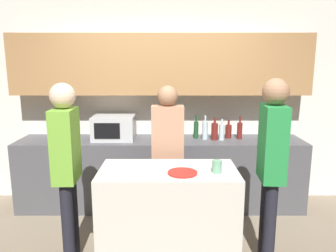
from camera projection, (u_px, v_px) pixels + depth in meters
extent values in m
cube|color=silver|center=(161.00, 100.00, 4.41)|extent=(6.40, 0.08, 2.70)
cube|color=#A37547|center=(160.00, 64.00, 4.12)|extent=(3.74, 0.32, 0.75)
cube|color=#4C4C51|center=(161.00, 173.00, 4.24)|extent=(3.60, 0.62, 0.89)
cube|color=beige|center=(168.00, 216.00, 3.04)|extent=(1.25, 0.64, 0.91)
cube|color=#B7BABC|center=(114.00, 128.00, 4.14)|extent=(0.52, 0.38, 0.30)
cube|color=black|center=(107.00, 131.00, 3.95)|extent=(0.31, 0.01, 0.19)
cube|color=black|center=(63.00, 132.00, 4.15)|extent=(0.26, 0.16, 0.18)
cube|color=black|center=(59.00, 125.00, 4.13)|extent=(0.02, 0.11, 0.01)
cube|color=black|center=(67.00, 125.00, 4.13)|extent=(0.02, 0.11, 0.01)
cylinder|color=#333D4C|center=(276.00, 135.00, 4.16)|extent=(0.14, 0.14, 0.10)
cylinder|color=#38662D|center=(277.00, 125.00, 4.13)|extent=(0.01, 0.01, 0.18)
sphere|color=#3D7A38|center=(277.00, 114.00, 4.10)|extent=(0.13, 0.13, 0.13)
cylinder|color=#194723|center=(196.00, 130.00, 4.21)|extent=(0.06, 0.06, 0.22)
cylinder|color=#194723|center=(196.00, 119.00, 4.18)|extent=(0.02, 0.02, 0.08)
cylinder|color=silver|center=(205.00, 131.00, 4.15)|extent=(0.07, 0.07, 0.22)
cylinder|color=silver|center=(205.00, 119.00, 4.12)|extent=(0.03, 0.03, 0.09)
cylinder|color=maroon|center=(214.00, 132.00, 4.12)|extent=(0.08, 0.08, 0.21)
cylinder|color=maroon|center=(215.00, 120.00, 4.09)|extent=(0.03, 0.03, 0.08)
cylinder|color=silver|center=(221.00, 132.00, 4.11)|extent=(0.07, 0.07, 0.19)
cylinder|color=silver|center=(222.00, 122.00, 4.09)|extent=(0.02, 0.02, 0.08)
cylinder|color=maroon|center=(228.00, 131.00, 4.23)|extent=(0.08, 0.08, 0.17)
cylinder|color=maroon|center=(228.00, 123.00, 4.21)|extent=(0.03, 0.03, 0.07)
cylinder|color=maroon|center=(239.00, 131.00, 4.17)|extent=(0.07, 0.07, 0.21)
cylinder|color=maroon|center=(240.00, 120.00, 4.14)|extent=(0.02, 0.02, 0.08)
cylinder|color=red|center=(182.00, 173.00, 2.84)|extent=(0.26, 0.26, 0.01)
cylinder|color=#6CA684|center=(217.00, 167.00, 2.86)|extent=(0.09, 0.09, 0.11)
cylinder|color=black|center=(72.00, 218.00, 3.09)|extent=(0.11, 0.11, 0.82)
cylinder|color=black|center=(68.00, 226.00, 2.94)|extent=(0.11, 0.11, 0.82)
cube|color=#6FAC36|center=(65.00, 145.00, 2.87)|extent=(0.20, 0.35, 0.65)
sphere|color=beige|center=(62.00, 96.00, 2.79)|extent=(0.22, 0.22, 0.22)
cylinder|color=black|center=(269.00, 227.00, 2.90)|extent=(0.11, 0.11, 0.84)
cylinder|color=black|center=(265.00, 219.00, 3.05)|extent=(0.11, 0.11, 0.84)
cube|color=#23863E|center=(272.00, 143.00, 2.83)|extent=(0.22, 0.35, 0.66)
sphere|color=#9E7051|center=(276.00, 92.00, 2.74)|extent=(0.23, 0.23, 0.23)
cylinder|color=black|center=(175.00, 197.00, 3.62)|extent=(0.11, 0.11, 0.79)
cylinder|color=black|center=(160.00, 197.00, 3.62)|extent=(0.11, 0.11, 0.79)
cube|color=tan|center=(167.00, 135.00, 3.48)|extent=(0.34, 0.19, 0.62)
sphere|color=#9E7051|center=(167.00, 96.00, 3.40)|extent=(0.21, 0.21, 0.21)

